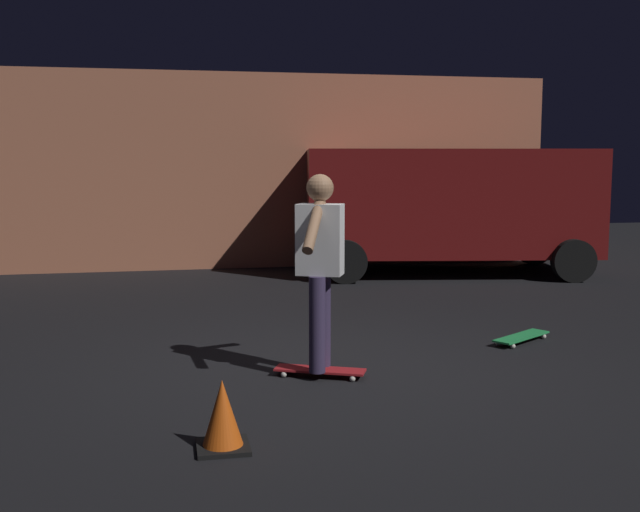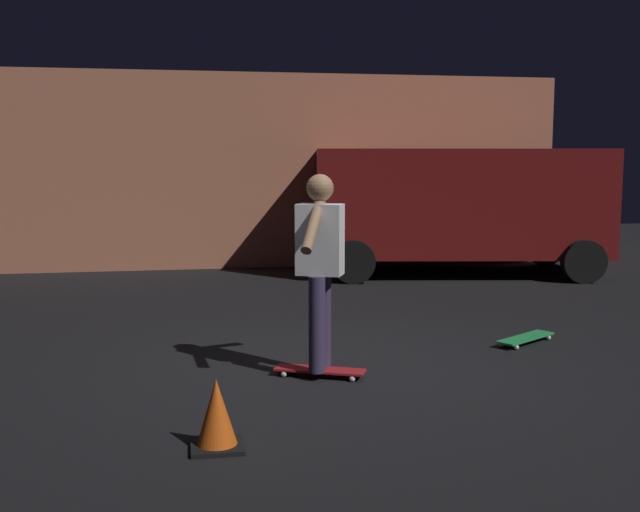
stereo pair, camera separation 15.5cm
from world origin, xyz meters
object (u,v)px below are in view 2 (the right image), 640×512
Objects in this scene: parked_van at (458,203)px; skateboard_ridden at (320,370)px; traffic_cone at (217,417)px; skater at (320,258)px; skateboard_spare at (526,338)px.

parked_van is 6.11× the size of skateboard_ridden.
traffic_cone is (-4.23, -7.06, -0.95)m from parked_van.
skateboard_ridden is at bearing 57.80° from traffic_cone.
parked_van reaches higher than skateboard_ridden.
skater reaches higher than traffic_cone.
traffic_cone is at bearing -144.24° from skateboard_spare.
traffic_cone is at bearing -120.94° from parked_van.
skateboard_spare is (-1.01, -4.74, -1.11)m from parked_van.
traffic_cone is (-0.95, -1.50, -0.83)m from skater.
skater is 1.96m from traffic_cone.
skater reaches higher than skateboard_ridden.
parked_van is 2.91× the size of skater.
skateboard_spare is 3.97m from traffic_cone.
skater is (0.00, 0.00, 0.98)m from skateboard_ridden.
skateboard_spare is at bearing 35.76° from traffic_cone.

